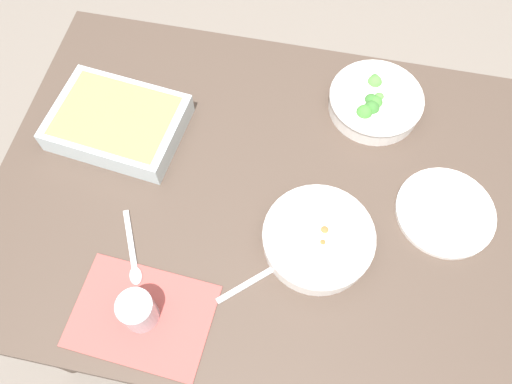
{
  "coord_description": "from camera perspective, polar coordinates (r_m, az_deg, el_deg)",
  "views": [
    {
      "loc": [
        0.1,
        -0.51,
        1.77
      ],
      "look_at": [
        0.0,
        0.0,
        0.74
      ],
      "focal_mm": 35.66,
      "sensor_mm": 36.0,
      "label": 1
    }
  ],
  "objects": [
    {
      "name": "ground_plane",
      "position": [
        1.85,
        -0.0,
        -10.3
      ],
      "size": [
        6.0,
        6.0,
        0.0
      ],
      "primitive_type": "plane",
      "color": "slate"
    },
    {
      "name": "placemat",
      "position": [
        1.08,
        -12.65,
        -13.38
      ],
      "size": [
        0.29,
        0.22,
        0.0
      ],
      "primitive_type": "cube",
      "rotation": [
        0.0,
        0.0,
        -0.06
      ],
      "color": "#B24C47",
      "rests_on": "dining_table"
    },
    {
      "name": "spoon_by_broccoli",
      "position": [
        1.29,
        14.21,
        7.9
      ],
      "size": [
        0.14,
        0.14,
        0.01
      ],
      "color": "silver",
      "rests_on": "dining_table"
    },
    {
      "name": "spoon_by_stew",
      "position": [
        1.08,
        0.92,
        -9.18
      ],
      "size": [
        0.14,
        0.13,
        0.01
      ],
      "color": "silver",
      "rests_on": "dining_table"
    },
    {
      "name": "stew_bowl",
      "position": [
        1.08,
        6.98,
        -5.22
      ],
      "size": [
        0.24,
        0.24,
        0.06
      ],
      "color": "white",
      "rests_on": "dining_table"
    },
    {
      "name": "spoon_spare",
      "position": [
        1.12,
        -13.63,
        -7.16
      ],
      "size": [
        0.09,
        0.17,
        0.01
      ],
      "color": "silver",
      "rests_on": "dining_table"
    },
    {
      "name": "dining_table",
      "position": [
        1.24,
        -0.0,
        -1.86
      ],
      "size": [
        1.2,
        0.9,
        0.74
      ],
      "color": "#4C3D33",
      "rests_on": "ground_plane"
    },
    {
      "name": "broccoli_bowl",
      "position": [
        1.29,
        13.21,
        9.88
      ],
      "size": [
        0.23,
        0.23,
        0.07
      ],
      "color": "white",
      "rests_on": "dining_table"
    },
    {
      "name": "baking_dish",
      "position": [
        1.26,
        -15.3,
        7.6
      ],
      "size": [
        0.32,
        0.25,
        0.06
      ],
      "color": "silver",
      "rests_on": "dining_table"
    },
    {
      "name": "drink_cup",
      "position": [
        1.05,
        -13.05,
        -12.92
      ],
      "size": [
        0.07,
        0.07,
        0.08
      ],
      "color": "#B2BCC6",
      "rests_on": "dining_table"
    },
    {
      "name": "side_plate",
      "position": [
        1.2,
        20.47,
        -2.12
      ],
      "size": [
        0.22,
        0.22,
        0.01
      ],
      "primitive_type": "cylinder",
      "color": "white",
      "rests_on": "dining_table"
    }
  ]
}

